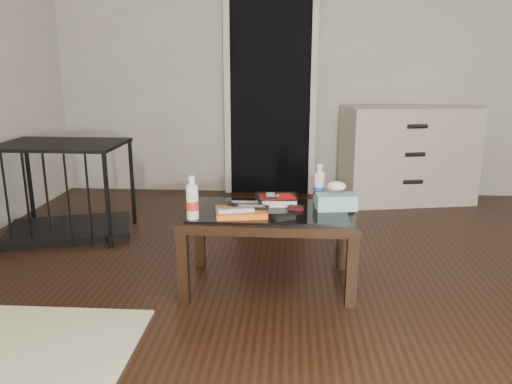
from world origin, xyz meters
TOP-DOWN VIEW (x-y plane):
  - ground at (0.00, 0.00)m, footprint 5.00×5.00m
  - doorway at (-0.40, 2.47)m, footprint 0.90×0.08m
  - coffee_table at (-0.31, 0.31)m, footprint 1.00×0.60m
  - dresser at (0.91, 2.23)m, footprint 1.27×0.72m
  - pet_crate at (-1.90, 1.09)m, footprint 1.04×0.85m
  - magazines at (-0.47, 0.20)m, footprint 0.31×0.26m
  - remote_silver at (-0.49, 0.16)m, footprint 0.21×0.10m
  - remote_black_front at (-0.41, 0.22)m, footprint 0.20×0.06m
  - remote_black_back at (-0.45, 0.29)m, footprint 0.20×0.05m
  - textbook at (-0.27, 0.45)m, footprint 0.26×0.21m
  - dvd_mailers at (-0.28, 0.43)m, footprint 0.21×0.16m
  - ipod at (-0.31, 0.40)m, footprint 0.07×0.11m
  - flip_phone at (-0.15, 0.32)m, footprint 0.10×0.07m
  - wallet at (-0.23, 0.13)m, footprint 0.14×0.12m
  - water_bottle_left at (-0.72, 0.11)m, footprint 0.08×0.08m
  - water_bottle_right at (-0.02, 0.48)m, footprint 0.08×0.08m
  - tissue_box at (0.08, 0.34)m, footprint 0.24×0.15m

SIDE VIEW (x-z plane):
  - ground at x=0.00m, z-range 0.00..0.00m
  - pet_crate at x=-1.90m, z-range -0.12..0.59m
  - coffee_table at x=-0.31m, z-range 0.17..0.63m
  - dresser at x=0.91m, z-range 0.00..0.90m
  - wallet at x=-0.23m, z-range 0.46..0.48m
  - flip_phone at x=-0.15m, z-range 0.46..0.48m
  - magazines at x=-0.47m, z-range 0.46..0.49m
  - textbook at x=-0.27m, z-range 0.46..0.51m
  - remote_silver at x=-0.49m, z-range 0.49..0.51m
  - remote_black_front at x=-0.41m, z-range 0.49..0.51m
  - remote_black_back at x=-0.45m, z-range 0.49..0.51m
  - tissue_box at x=0.08m, z-range 0.46..0.55m
  - dvd_mailers at x=-0.28m, z-range 0.51..0.51m
  - ipod at x=-0.31m, z-range 0.51..0.53m
  - water_bottle_left at x=-0.72m, z-range 0.46..0.70m
  - water_bottle_right at x=-0.02m, z-range 0.46..0.70m
  - doorway at x=-0.40m, z-range -0.01..2.06m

